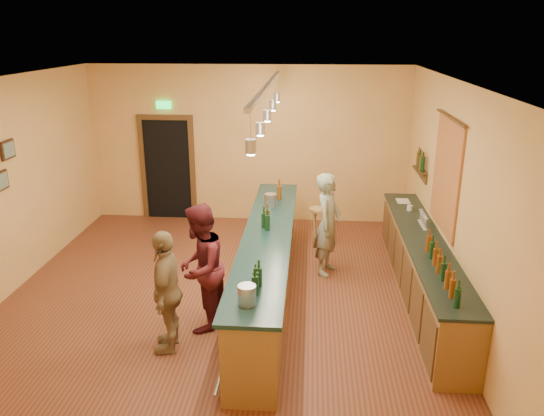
# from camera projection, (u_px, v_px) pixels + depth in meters

# --- Properties ---
(floor) EXTENTS (7.00, 7.00, 0.00)m
(floor) POSITION_uv_depth(u_px,v_px,m) (223.00, 296.00, 8.05)
(floor) COLOR #602A1B
(floor) RESTS_ON ground
(ceiling) EXTENTS (6.50, 7.00, 0.02)m
(ceiling) POSITION_uv_depth(u_px,v_px,m) (216.00, 81.00, 7.02)
(ceiling) COLOR silver
(ceiling) RESTS_ON wall_back
(wall_back) EXTENTS (6.50, 0.02, 3.20)m
(wall_back) POSITION_uv_depth(u_px,v_px,m) (248.00, 145.00, 10.84)
(wall_back) COLOR gold
(wall_back) RESTS_ON floor
(wall_front) EXTENTS (6.50, 0.02, 3.20)m
(wall_front) POSITION_uv_depth(u_px,v_px,m) (146.00, 326.00, 4.23)
(wall_front) COLOR gold
(wall_front) RESTS_ON floor
(wall_left) EXTENTS (0.02, 7.00, 3.20)m
(wall_left) POSITION_uv_depth(u_px,v_px,m) (0.00, 191.00, 7.76)
(wall_left) COLOR gold
(wall_left) RESTS_ON floor
(wall_right) EXTENTS (0.02, 7.00, 3.20)m
(wall_right) POSITION_uv_depth(u_px,v_px,m) (453.00, 201.00, 7.30)
(wall_right) COLOR gold
(wall_right) RESTS_ON floor
(doorway) EXTENTS (1.15, 0.09, 2.48)m
(doorway) POSITION_uv_depth(u_px,v_px,m) (168.00, 166.00, 11.09)
(doorway) COLOR black
(doorway) RESTS_ON wall_back
(tapestry) EXTENTS (0.03, 1.40, 1.60)m
(tapestry) POSITION_uv_depth(u_px,v_px,m) (446.00, 176.00, 7.60)
(tapestry) COLOR #A82F21
(tapestry) RESTS_ON wall_right
(bottle_shelf) EXTENTS (0.17, 0.55, 0.54)m
(bottle_shelf) POSITION_uv_depth(u_px,v_px,m) (421.00, 163.00, 9.08)
(bottle_shelf) COLOR #4D3117
(bottle_shelf) RESTS_ON wall_right
(back_counter) EXTENTS (0.60, 4.55, 1.27)m
(back_counter) POSITION_uv_depth(u_px,v_px,m) (422.00, 268.00, 7.85)
(back_counter) COLOR brown
(back_counter) RESTS_ON floor
(tasting_bar) EXTENTS (0.74, 5.10, 1.38)m
(tasting_bar) POSITION_uv_depth(u_px,v_px,m) (268.00, 261.00, 7.80)
(tasting_bar) COLOR brown
(tasting_bar) RESTS_ON floor
(pendant_track) EXTENTS (0.11, 4.60, 0.50)m
(pendant_track) POSITION_uv_depth(u_px,v_px,m) (267.00, 98.00, 7.04)
(pendant_track) COLOR silver
(pendant_track) RESTS_ON ceiling
(bartender) EXTENTS (0.57, 0.71, 1.70)m
(bartender) POSITION_uv_depth(u_px,v_px,m) (328.00, 224.00, 8.59)
(bartender) COLOR gray
(bartender) RESTS_ON floor
(customer_a) EXTENTS (0.77, 0.93, 1.73)m
(customer_a) POSITION_uv_depth(u_px,v_px,m) (200.00, 268.00, 6.97)
(customer_a) COLOR #59191E
(customer_a) RESTS_ON floor
(customer_b) EXTENTS (0.45, 0.96, 1.59)m
(customer_b) POSITION_uv_depth(u_px,v_px,m) (167.00, 291.00, 6.51)
(customer_b) COLOR #997A51
(customer_b) RESTS_ON floor
(bar_stool) EXTENTS (0.34, 0.34, 0.70)m
(bar_stool) POSITION_uv_depth(u_px,v_px,m) (318.00, 216.00, 9.84)
(bar_stool) COLOR #A3864A
(bar_stool) RESTS_ON floor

